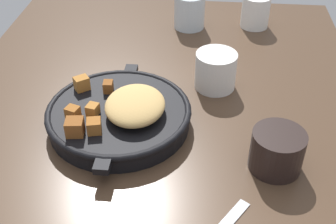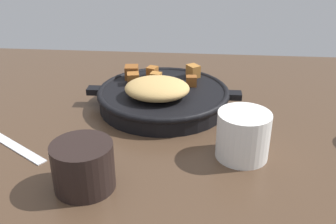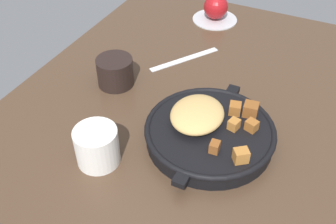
# 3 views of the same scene
# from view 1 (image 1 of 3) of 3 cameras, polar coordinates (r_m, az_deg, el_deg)

# --- Properties ---
(ground_plane) EXTENTS (1.15, 0.80, 0.02)m
(ground_plane) POSITION_cam_1_polar(r_m,az_deg,el_deg) (0.76, -2.04, -3.48)
(ground_plane) COLOR #473323
(cast_iron_skillet) EXTENTS (0.30, 0.25, 0.07)m
(cast_iron_skillet) POSITION_cam_1_polar(r_m,az_deg,el_deg) (0.76, -6.24, -0.23)
(cast_iron_skillet) COLOR black
(cast_iron_skillet) RESTS_ON ground_plane
(ceramic_mug_white) EXTENTS (0.08, 0.08, 0.07)m
(ceramic_mug_white) POSITION_cam_1_polar(r_m,az_deg,el_deg) (0.86, 6.23, 5.39)
(ceramic_mug_white) COLOR silver
(ceramic_mug_white) RESTS_ON ground_plane
(water_glass_short) EXTENTS (0.07, 0.07, 0.08)m
(water_glass_short) POSITION_cam_1_polar(r_m,az_deg,el_deg) (1.08, 2.82, 12.99)
(water_glass_short) COLOR silver
(water_glass_short) RESTS_ON ground_plane
(white_creamer_pitcher) EXTENTS (0.07, 0.07, 0.08)m
(white_creamer_pitcher) POSITION_cam_1_polar(r_m,az_deg,el_deg) (1.11, 11.33, 12.72)
(white_creamer_pitcher) COLOR white
(white_creamer_pitcher) RESTS_ON ground_plane
(coffee_mug_dark) EXTENTS (0.08, 0.08, 0.07)m
(coffee_mug_dark) POSITION_cam_1_polar(r_m,az_deg,el_deg) (0.69, 14.01, -4.92)
(coffee_mug_dark) COLOR black
(coffee_mug_dark) RESTS_ON ground_plane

